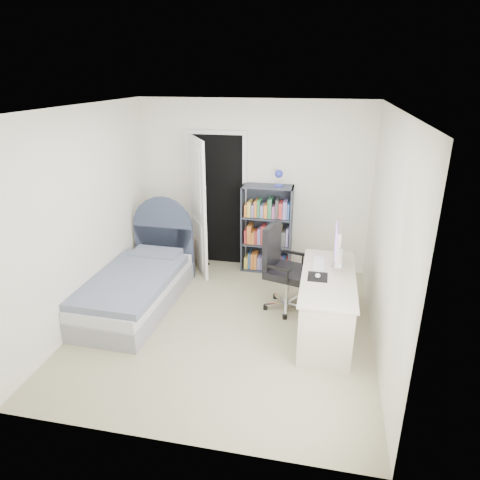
% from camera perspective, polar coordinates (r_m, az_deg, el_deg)
% --- Properties ---
extents(room_shell, '(3.50, 3.70, 2.60)m').
position_cam_1_polar(room_shell, '(4.69, -2.06, 1.77)').
color(room_shell, gray).
rests_on(room_shell, ground).
extents(door, '(0.92, 0.73, 2.06)m').
position_cam_1_polar(door, '(6.35, -4.72, 4.97)').
color(door, black).
rests_on(door, ground).
extents(bed, '(0.98, 1.98, 1.20)m').
position_cam_1_polar(bed, '(5.71, -13.37, -5.78)').
color(bed, gray).
rests_on(bed, ground).
extents(nightstand, '(0.36, 0.36, 0.54)m').
position_cam_1_polar(nightstand, '(6.57, -7.78, -0.87)').
color(nightstand, tan).
rests_on(nightstand, ground).
extents(floor_lamp, '(0.19, 0.19, 1.31)m').
position_cam_1_polar(floor_lamp, '(6.54, -4.87, 0.85)').
color(floor_lamp, silver).
rests_on(floor_lamp, ground).
extents(bookcase, '(0.74, 0.32, 1.56)m').
position_cam_1_polar(bookcase, '(6.38, 3.69, 1.03)').
color(bookcase, '#393F4D').
rests_on(bookcase, ground).
extents(desk, '(0.59, 1.48, 1.22)m').
position_cam_1_polar(desk, '(5.02, 11.48, -8.01)').
color(desk, beige).
rests_on(desk, ground).
extents(office_chair, '(0.61, 0.63, 1.10)m').
position_cam_1_polar(office_chair, '(5.36, 5.51, -3.13)').
color(office_chair, silver).
rests_on(office_chair, ground).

